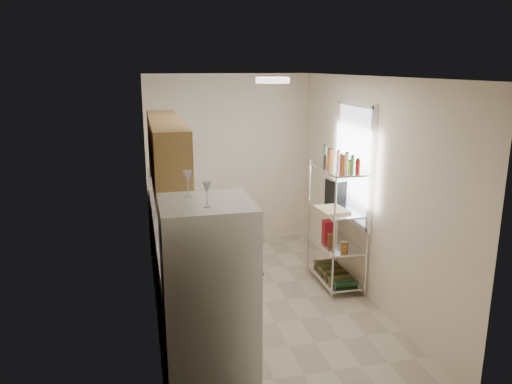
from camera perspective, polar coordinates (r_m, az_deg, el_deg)
room at (r=5.57m, az=0.99°, el=-0.44°), size 2.52×4.42×2.62m
counter_run at (r=6.10m, az=-8.55°, el=-7.63°), size 0.63×3.51×0.90m
upper_cabinets at (r=5.40m, az=-10.20°, el=4.42°), size 0.33×2.20×0.72m
range_hood at (r=6.27m, az=-9.98°, el=1.86°), size 0.50×0.60×0.12m
window at (r=6.24m, az=11.17°, el=3.25°), size 0.06×1.00×1.46m
bakers_rack at (r=6.20m, az=9.33°, el=-0.92°), size 0.45×0.90×1.73m
ceiling_dome at (r=5.10m, az=1.91°, el=12.65°), size 0.34×0.34×0.05m
refrigerator at (r=4.08m, az=-5.43°, el=-12.82°), size 0.71×0.71×1.72m
wine_glass_a at (r=3.88m, az=-7.79°, el=0.90°), size 0.07×0.07×0.21m
wine_glass_b at (r=3.60m, az=-5.64°, el=-0.28°), size 0.07×0.07×0.19m
rice_cooker at (r=5.58m, az=-8.61°, el=-3.82°), size 0.24×0.24×0.19m
frying_pan_large at (r=6.25m, az=-9.78°, el=-2.61°), size 0.27×0.27×0.04m
frying_pan_small at (r=6.64m, az=-9.44°, el=-1.57°), size 0.23×0.23×0.05m
cutting_board at (r=6.08m, az=8.66°, el=-2.02°), size 0.34×0.43×0.03m
espresso_machine at (r=6.53m, az=9.09°, el=0.30°), size 0.22×0.28×0.29m
storage_bag at (r=6.63m, az=8.16°, el=-4.01°), size 0.12×0.16×0.18m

